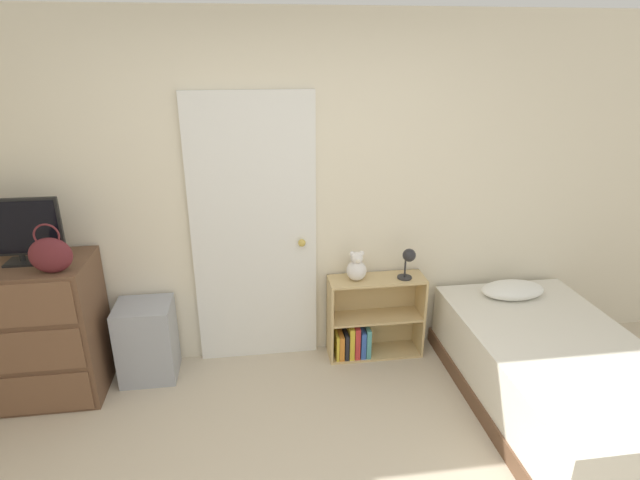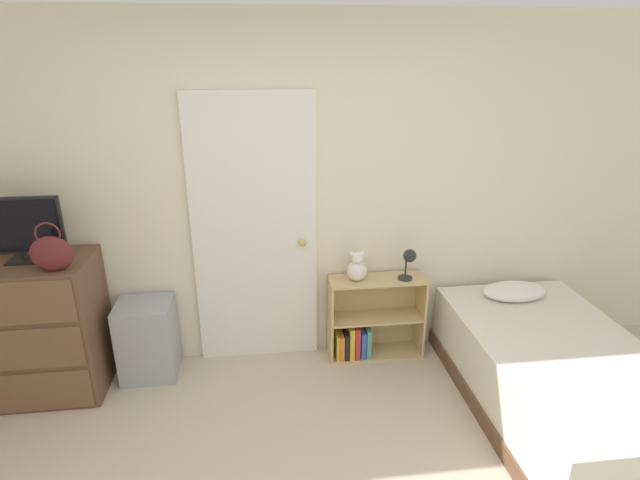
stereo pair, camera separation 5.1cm
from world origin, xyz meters
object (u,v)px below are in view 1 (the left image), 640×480
(bookshelf, at_px, (368,324))
(teddy_bear, at_px, (356,268))
(storage_bin, at_px, (147,341))
(dresser, at_px, (37,330))
(desk_lamp, at_px, (408,258))
(tv, at_px, (16,230))
(bed, at_px, (556,376))
(handbag, at_px, (50,255))

(bookshelf, bearing_deg, teddy_bear, -176.02)
(storage_bin, height_order, bookshelf, bookshelf)
(dresser, xyz_separation_m, storage_bin, (0.68, 0.10, -0.20))
(desk_lamp, bearing_deg, tv, -177.92)
(teddy_bear, height_order, bed, teddy_bear)
(tv, relative_size, storage_bin, 0.94)
(dresser, relative_size, handbag, 3.10)
(handbag, relative_size, teddy_bear, 1.38)
(bookshelf, bearing_deg, storage_bin, -178.05)
(handbag, height_order, desk_lamp, handbag)
(tv, distance_m, storage_bin, 1.15)
(dresser, relative_size, storage_bin, 1.69)
(handbag, distance_m, bookshelf, 2.27)
(tv, bearing_deg, bookshelf, 3.41)
(handbag, height_order, storage_bin, handbag)
(desk_lamp, distance_m, bed, 1.26)
(storage_bin, bearing_deg, teddy_bear, 1.81)
(handbag, xyz_separation_m, storage_bin, (0.43, 0.27, -0.82))
(bookshelf, xyz_separation_m, teddy_bear, (-0.10, -0.01, 0.49))
(tv, xyz_separation_m, bookshelf, (2.34, 0.14, -0.95))
(bookshelf, xyz_separation_m, bed, (1.09, -0.81, -0.01))
(desk_lamp, bearing_deg, dresser, -177.60)
(handbag, xyz_separation_m, desk_lamp, (2.37, 0.28, -0.29))
(bed, bearing_deg, bookshelf, 143.34)
(storage_bin, relative_size, bookshelf, 0.80)
(tv, bearing_deg, desk_lamp, 2.08)
(storage_bin, relative_size, teddy_bear, 2.53)
(storage_bin, xyz_separation_m, bed, (2.75, -0.76, -0.04))
(handbag, bearing_deg, storage_bin, 32.58)
(storage_bin, xyz_separation_m, desk_lamp, (1.94, 0.01, 0.53))
(handbag, bearing_deg, desk_lamp, 6.84)
(teddy_bear, relative_size, desk_lamp, 0.96)
(handbag, bearing_deg, bookshelf, 8.94)
(teddy_bear, xyz_separation_m, bed, (1.20, -0.81, -0.50))
(tv, height_order, handbag, tv)
(dresser, distance_m, bookshelf, 2.36)
(bed, bearing_deg, dresser, 169.12)
(bookshelf, bearing_deg, dresser, -176.24)
(tv, bearing_deg, storage_bin, 6.97)
(dresser, height_order, tv, tv)
(teddy_bear, distance_m, desk_lamp, 0.39)
(bed, bearing_deg, storage_bin, 164.62)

